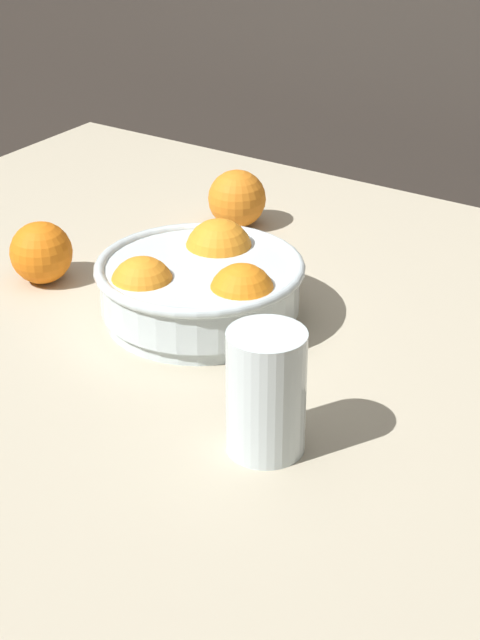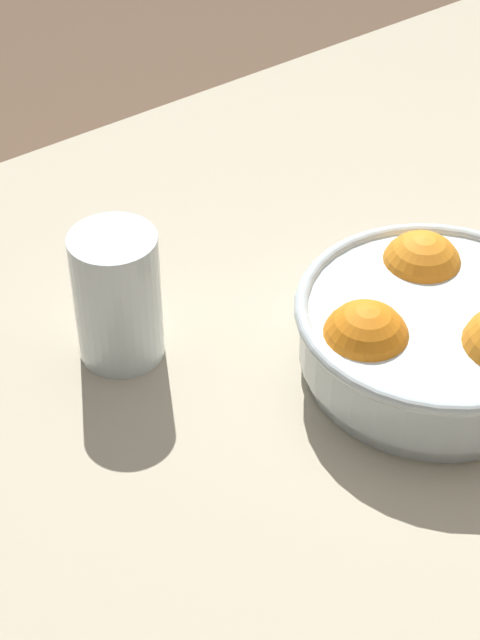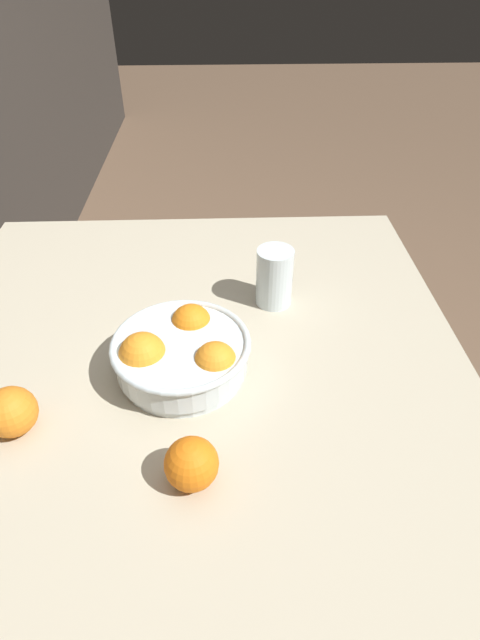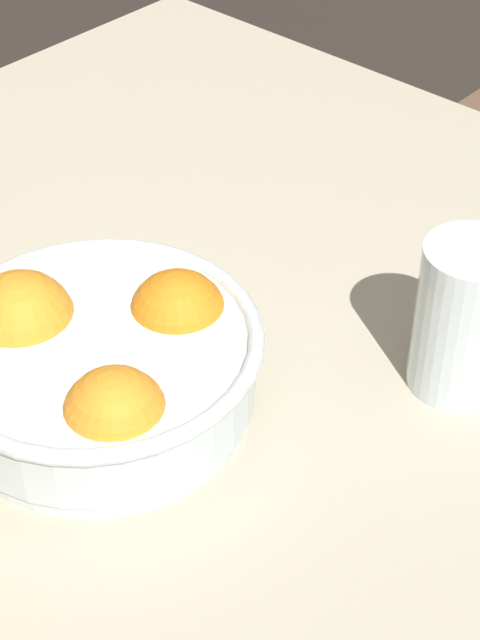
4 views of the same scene
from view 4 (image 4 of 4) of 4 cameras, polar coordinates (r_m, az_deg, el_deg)
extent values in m
cube|color=#B7AD93|center=(0.80, -7.27, -6.05)|extent=(1.17, 1.01, 0.03)
cylinder|color=#936B47|center=(1.56, -2.99, 2.33)|extent=(0.05, 0.05, 0.72)
cylinder|color=silver|center=(0.80, -7.32, -4.20)|extent=(0.21, 0.21, 0.02)
cylinder|color=silver|center=(0.77, -7.52, -2.44)|extent=(0.23, 0.23, 0.05)
torus|color=silver|center=(0.76, -7.68, -1.05)|extent=(0.24, 0.24, 0.01)
sphere|color=orange|center=(0.79, -3.32, 0.13)|extent=(0.07, 0.07, 0.07)
sphere|color=orange|center=(0.79, -11.55, -0.17)|extent=(0.08, 0.08, 0.08)
sphere|color=orange|center=(0.72, -6.65, -5.28)|extent=(0.07, 0.07, 0.07)
cylinder|color=#F4A314|center=(0.81, 11.67, -1.22)|extent=(0.07, 0.07, 0.07)
cylinder|color=silver|center=(0.79, 11.90, 0.09)|extent=(0.07, 0.07, 0.12)
camera|label=1|loc=(1.08, 71.10, 16.31)|focal=60.00mm
camera|label=2|loc=(1.26, -4.66, 42.88)|focal=60.00mm
camera|label=3|loc=(0.47, -90.50, 10.16)|focal=28.00mm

